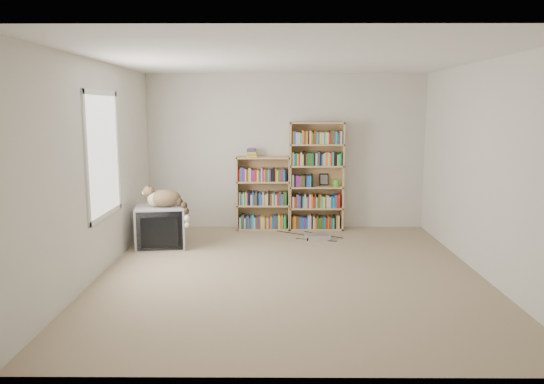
{
  "coord_description": "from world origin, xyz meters",
  "views": [
    {
      "loc": [
        -0.18,
        -6.12,
        1.95
      ],
      "look_at": [
        -0.22,
        1.0,
        0.82
      ],
      "focal_mm": 35.0,
      "sensor_mm": 36.0,
      "label": 1
    }
  ],
  "objects_px": {
    "crt_tv": "(161,227)",
    "bookcase_short": "(263,196)",
    "cat": "(168,201)",
    "dvd_player": "(317,237)",
    "bookcase_tall": "(316,179)"
  },
  "relations": [
    {
      "from": "cat",
      "to": "dvd_player",
      "type": "xyz_separation_m",
      "value": [
        2.13,
        0.51,
        -0.64
      ]
    },
    {
      "from": "cat",
      "to": "dvd_player",
      "type": "relative_size",
      "value": 2.02
    },
    {
      "from": "bookcase_tall",
      "to": "dvd_player",
      "type": "relative_size",
      "value": 5.03
    },
    {
      "from": "crt_tv",
      "to": "bookcase_short",
      "type": "xyz_separation_m",
      "value": [
        1.43,
        1.15,
        0.25
      ]
    },
    {
      "from": "crt_tv",
      "to": "dvd_player",
      "type": "distance_m",
      "value": 2.31
    },
    {
      "from": "bookcase_tall",
      "to": "crt_tv",
      "type": "bearing_deg",
      "value": -153.35
    },
    {
      "from": "cat",
      "to": "bookcase_tall",
      "type": "xyz_separation_m",
      "value": [
        2.16,
        1.23,
        0.15
      ]
    },
    {
      "from": "crt_tv",
      "to": "bookcase_tall",
      "type": "distance_m",
      "value": 2.61
    },
    {
      "from": "bookcase_tall",
      "to": "dvd_player",
      "type": "distance_m",
      "value": 1.07
    },
    {
      "from": "crt_tv",
      "to": "bookcase_tall",
      "type": "xyz_separation_m",
      "value": [
        2.29,
        1.15,
        0.53
      ]
    },
    {
      "from": "crt_tv",
      "to": "bookcase_short",
      "type": "relative_size",
      "value": 0.65
    },
    {
      "from": "cat",
      "to": "bookcase_tall",
      "type": "distance_m",
      "value": 2.49
    },
    {
      "from": "bookcase_short",
      "to": "cat",
      "type": "bearing_deg",
      "value": -136.55
    },
    {
      "from": "cat",
      "to": "bookcase_tall",
      "type": "relative_size",
      "value": 0.4
    },
    {
      "from": "bookcase_short",
      "to": "dvd_player",
      "type": "xyz_separation_m",
      "value": [
        0.83,
        -0.72,
        -0.5
      ]
    }
  ]
}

